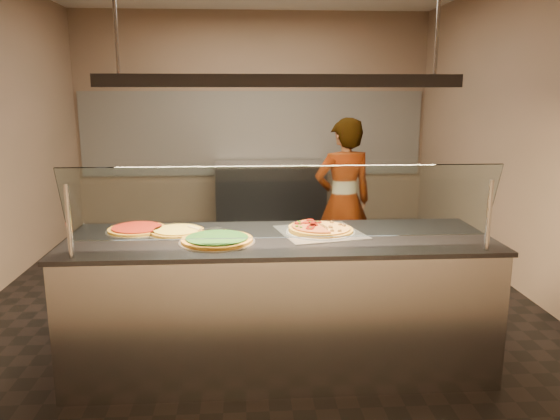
{
  "coord_description": "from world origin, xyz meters",
  "views": [
    {
      "loc": [
        -0.13,
        -4.95,
        1.88
      ],
      "look_at": [
        0.13,
        -0.98,
        1.02
      ],
      "focal_mm": 35.0,
      "sensor_mm": 36.0,
      "label": 1
    }
  ],
  "objects": [
    {
      "name": "prep_table",
      "position": [
        0.23,
        2.55,
        0.47
      ],
      "size": [
        1.53,
        0.74,
        0.93
      ],
      "color": "#2F2F33",
      "rests_on": "ground"
    },
    {
      "name": "tile_band",
      "position": [
        0.0,
        2.98,
        1.3
      ],
      "size": [
        4.9,
        0.02,
        1.2
      ],
      "primitive_type": "cube",
      "color": "silver",
      "rests_on": "wall_back"
    },
    {
      "name": "wall_front",
      "position": [
        0.0,
        -3.01,
        1.5
      ],
      "size": [
        5.0,
        0.02,
        3.0
      ],
      "primitive_type": "cube",
      "color": "#967861",
      "rests_on": "ground"
    },
    {
      "name": "pizza_tomato",
      "position": [
        -0.89,
        -1.19,
        0.94
      ],
      "size": [
        0.43,
        0.43,
        0.03
      ],
      "color": "silver",
      "rests_on": "serving_counter"
    },
    {
      "name": "sneeze_guard",
      "position": [
        0.1,
        -1.76,
        1.23
      ],
      "size": [
        2.59,
        0.18,
        0.54
      ],
      "color": "#B7B7BC",
      "rests_on": "serving_counter"
    },
    {
      "name": "pizza_spinach",
      "position": [
        -0.31,
        -1.52,
        0.95
      ],
      "size": [
        0.49,
        0.49,
        0.03
      ],
      "color": "silver",
      "rests_on": "serving_counter"
    },
    {
      "name": "half_pizza_pepperoni",
      "position": [
        0.28,
        -1.32,
        0.96
      ],
      "size": [
        0.31,
        0.48,
        0.05
      ],
      "color": "#96621A",
      "rests_on": "perforated_tray"
    },
    {
      "name": "wall_right",
      "position": [
        2.51,
        0.0,
        1.5
      ],
      "size": [
        0.02,
        6.0,
        3.0
      ],
      "primitive_type": "cube",
      "color": "#967861",
      "rests_on": "ground"
    },
    {
      "name": "worker",
      "position": [
        0.84,
        0.29,
        0.82
      ],
      "size": [
        0.67,
        0.52,
        1.65
      ],
      "primitive_type": "imported",
      "rotation": [
        0.0,
        0.0,
        3.37
      ],
      "color": "#333137",
      "rests_on": "ground"
    },
    {
      "name": "perforated_tray",
      "position": [
        0.39,
        -1.32,
        0.94
      ],
      "size": [
        0.64,
        0.64,
        0.01
      ],
      "color": "silver",
      "rests_on": "serving_counter"
    },
    {
      "name": "serving_counter",
      "position": [
        0.1,
        -1.42,
        0.47
      ],
      "size": [
        2.83,
        0.94,
        0.93
      ],
      "color": "#B7B7BC",
      "rests_on": "ground"
    },
    {
      "name": "pizza_cheese",
      "position": [
        -0.6,
        -1.27,
        0.94
      ],
      "size": [
        0.4,
        0.4,
        0.03
      ],
      "color": "silver",
      "rests_on": "serving_counter"
    },
    {
      "name": "heat_lamp_housing",
      "position": [
        0.1,
        -1.42,
        1.95
      ],
      "size": [
        2.3,
        0.18,
        0.08
      ],
      "primitive_type": "cube",
      "color": "#2F2F33",
      "rests_on": "ceiling"
    },
    {
      "name": "pizza_spatula",
      "position": [
        -0.43,
        -1.27,
        0.96
      ],
      "size": [
        0.28,
        0.18,
        0.02
      ],
      "color": "#B7B7BC",
      "rests_on": "pizza_spinach"
    },
    {
      "name": "half_pizza_sausage",
      "position": [
        0.49,
        -1.32,
        0.96
      ],
      "size": [
        0.31,
        0.48,
        0.04
      ],
      "color": "#96621A",
      "rests_on": "perforated_tray"
    },
    {
      "name": "ground",
      "position": [
        0.0,
        0.0,
        -0.01
      ],
      "size": [
        5.0,
        6.0,
        0.02
      ],
      "primitive_type": "cube",
      "color": "black",
      "rests_on": "ground"
    },
    {
      "name": "wall_back",
      "position": [
        0.0,
        3.01,
        1.5
      ],
      "size": [
        5.0,
        0.02,
        3.0
      ],
      "primitive_type": "cube",
      "color": "#967861",
      "rests_on": "ground"
    }
  ]
}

